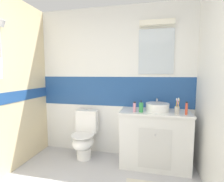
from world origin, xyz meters
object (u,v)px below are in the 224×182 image
Objects in this scene: toothbrush_cup at (177,109)px; sink_basin at (157,107)px; soap_dispenser at (141,107)px; toilet at (85,136)px; deodorant_spray_can at (135,107)px; toothpaste_tube_upright at (186,109)px.

sink_basin is at bearing 152.92° from toothbrush_cup.
toothbrush_cup is 1.27× the size of soap_dispenser.
deodorant_spray_can reaches higher than toilet.
sink_basin is 2.14× the size of soap_dispenser.
soap_dispenser is 1.18× the size of deodorant_spray_can.
sink_basin is 1.68× the size of toothbrush_cup.
toothbrush_cup is at bearing 172.85° from toothpaste_tube_upright.
soap_dispenser is 0.61m from toothpaste_tube_upright.
soap_dispenser is 0.09m from deodorant_spray_can.
toothpaste_tube_upright is (0.61, -0.02, 0.01)m from soap_dispenser.
sink_basin is 2.53× the size of deodorant_spray_can.
deodorant_spray_can is at bearing 178.74° from toothpaste_tube_upright.
toothpaste_tube_upright reaches higher than toilet.
soap_dispenser is at bearing -151.17° from sink_basin.
toilet is (-1.16, -0.00, -0.55)m from sink_basin.
sink_basin is 1.28m from toilet.
toothbrush_cup is (1.42, -0.13, 0.55)m from toilet.
toothbrush_cup is at bearing -0.09° from deodorant_spray_can.
toothpaste_tube_upright is at bearing -1.71° from soap_dispenser.
soap_dispenser reaches higher than deodorant_spray_can.
toilet is 1.64m from toothpaste_tube_upright.
toilet is 5.24× the size of deodorant_spray_can.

